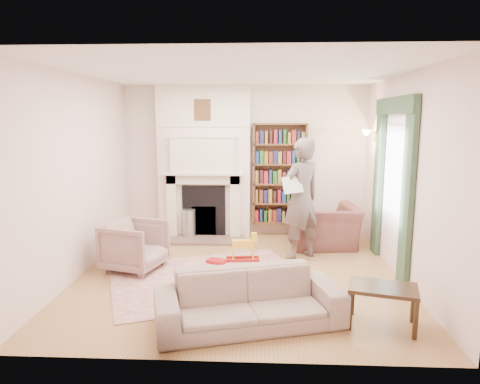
# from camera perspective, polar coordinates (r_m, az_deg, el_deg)

# --- Properties ---
(floor) EXTENTS (4.50, 4.50, 0.00)m
(floor) POSITION_cam_1_polar(r_m,az_deg,el_deg) (6.25, -0.11, -10.85)
(floor) COLOR olive
(floor) RESTS_ON ground
(ceiling) EXTENTS (4.50, 4.50, 0.00)m
(ceiling) POSITION_cam_1_polar(r_m,az_deg,el_deg) (5.88, -0.12, 15.63)
(ceiling) COLOR white
(ceiling) RESTS_ON wall_back
(wall_back) EXTENTS (4.50, 0.00, 4.50)m
(wall_back) POSITION_cam_1_polar(r_m,az_deg,el_deg) (8.13, 0.67, 4.14)
(wall_back) COLOR white
(wall_back) RESTS_ON floor
(wall_front) EXTENTS (4.50, 0.00, 4.50)m
(wall_front) POSITION_cam_1_polar(r_m,az_deg,el_deg) (3.69, -1.86, -2.78)
(wall_front) COLOR white
(wall_front) RESTS_ON floor
(wall_left) EXTENTS (0.00, 4.50, 4.50)m
(wall_left) POSITION_cam_1_polar(r_m,az_deg,el_deg) (6.42, -20.63, 1.98)
(wall_left) COLOR white
(wall_left) RESTS_ON floor
(wall_right) EXTENTS (0.00, 4.50, 4.50)m
(wall_right) POSITION_cam_1_polar(r_m,az_deg,el_deg) (6.21, 21.11, 1.71)
(wall_right) COLOR white
(wall_right) RESTS_ON floor
(fireplace) EXTENTS (1.70, 0.58, 2.80)m
(fireplace) POSITION_cam_1_polar(r_m,az_deg,el_deg) (8.00, -4.77, 3.91)
(fireplace) COLOR white
(fireplace) RESTS_ON floor
(bookcase) EXTENTS (1.00, 0.24, 1.85)m
(bookcase) POSITION_cam_1_polar(r_m,az_deg,el_deg) (8.03, 5.28, 2.41)
(bookcase) COLOR brown
(bookcase) RESTS_ON floor
(window) EXTENTS (0.02, 0.90, 1.30)m
(window) POSITION_cam_1_polar(r_m,az_deg,el_deg) (6.58, 19.93, 2.64)
(window) COLOR silver
(window) RESTS_ON wall_right
(curtain_left) EXTENTS (0.07, 0.32, 2.40)m
(curtain_left) POSITION_cam_1_polar(r_m,az_deg,el_deg) (5.94, 21.43, -0.60)
(curtain_left) COLOR #2C452E
(curtain_left) RESTS_ON floor
(curtain_right) EXTENTS (0.07, 0.32, 2.40)m
(curtain_right) POSITION_cam_1_polar(r_m,az_deg,el_deg) (7.27, 17.95, 1.39)
(curtain_right) COLOR #2C452E
(curtain_right) RESTS_ON floor
(pelmet) EXTENTS (0.09, 1.70, 0.24)m
(pelmet) POSITION_cam_1_polar(r_m,az_deg,el_deg) (6.52, 20.03, 10.78)
(pelmet) COLOR #2C452E
(pelmet) RESTS_ON wall_right
(wall_sconce) EXTENTS (0.20, 0.24, 0.24)m
(wall_sconce) POSITION_cam_1_polar(r_m,az_deg,el_deg) (7.55, 16.18, 7.12)
(wall_sconce) COLOR gold
(wall_sconce) RESTS_ON wall_right
(rug) EXTENTS (3.15, 2.80, 0.01)m
(rug) POSITION_cam_1_polar(r_m,az_deg,el_deg) (6.06, -4.17, -11.48)
(rug) COLOR beige
(rug) RESTS_ON floor
(armchair_reading) EXTENTS (1.21, 1.09, 0.73)m
(armchair_reading) POSITION_cam_1_polar(r_m,az_deg,el_deg) (7.53, 11.02, -4.52)
(armchair_reading) COLOR #532C2C
(armchair_reading) RESTS_ON floor
(armchair_left) EXTENTS (0.98, 0.96, 0.72)m
(armchair_left) POSITION_cam_1_polar(r_m,az_deg,el_deg) (6.50, -13.82, -6.97)
(armchair_left) COLOR gray
(armchair_left) RESTS_ON floor
(sofa) EXTENTS (2.12, 1.28, 0.58)m
(sofa) POSITION_cam_1_polar(r_m,az_deg,el_deg) (4.71, 1.21, -14.15)
(sofa) COLOR #B0A891
(sofa) RESTS_ON floor
(man_reading) EXTENTS (0.83, 0.78, 1.91)m
(man_reading) POSITION_cam_1_polar(r_m,az_deg,el_deg) (6.77, 8.13, -0.92)
(man_reading) COLOR #554844
(man_reading) RESTS_ON floor
(newspaper) EXTENTS (0.36, 0.30, 0.25)m
(newspaper) POSITION_cam_1_polar(r_m,az_deg,el_deg) (6.52, 7.03, 0.96)
(newspaper) COLOR silver
(newspaper) RESTS_ON man_reading
(coffee_table) EXTENTS (0.80, 0.62, 0.45)m
(coffee_table) POSITION_cam_1_polar(r_m,az_deg,el_deg) (4.95, 18.42, -14.26)
(coffee_table) COLOR #332212
(coffee_table) RESTS_ON floor
(paraffin_heater) EXTENTS (0.30, 0.30, 0.55)m
(paraffin_heater) POSITION_cam_1_polar(r_m,az_deg,el_deg) (7.97, -6.83, -4.27)
(paraffin_heater) COLOR #ADB0B5
(paraffin_heater) RESTS_ON floor
(rocking_horse) EXTENTS (0.53, 0.25, 0.45)m
(rocking_horse) POSITION_cam_1_polar(r_m,az_deg,el_deg) (6.70, 0.37, -7.35)
(rocking_horse) COLOR gold
(rocking_horse) RESTS_ON rug
(board_game) EXTENTS (0.41, 0.41, 0.03)m
(board_game) POSITION_cam_1_polar(r_m,az_deg,el_deg) (6.12, -1.22, -11.01)
(board_game) COLOR gold
(board_game) RESTS_ON rug
(game_box_lid) EXTENTS (0.33, 0.28, 0.05)m
(game_box_lid) POSITION_cam_1_polar(r_m,az_deg,el_deg) (6.66, -3.12, -9.19)
(game_box_lid) COLOR #A91319
(game_box_lid) RESTS_ON rug
(comic_annuals) EXTENTS (1.30, 0.65, 0.02)m
(comic_annuals) POSITION_cam_1_polar(r_m,az_deg,el_deg) (5.85, 0.02, -12.10)
(comic_annuals) COLOR red
(comic_annuals) RESTS_ON rug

